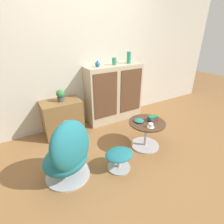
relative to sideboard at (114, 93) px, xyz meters
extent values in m
plane|color=olive|center=(-0.44, -1.24, -0.55)|extent=(12.00, 12.00, 0.00)
cube|color=beige|center=(-0.44, 0.21, 0.75)|extent=(6.40, 0.06, 2.60)
cube|color=tan|center=(0.00, 0.00, 0.00)|extent=(1.12, 0.36, 1.10)
cube|color=brown|center=(-0.28, -0.18, 0.05)|extent=(0.47, 0.01, 0.84)
cube|color=brown|center=(0.28, -0.18, 0.05)|extent=(0.47, 0.01, 0.84)
cube|color=brown|center=(-1.07, -0.03, -0.25)|extent=(0.65, 0.43, 0.62)
cylinder|color=beige|center=(-1.07, -0.25, -0.30)|extent=(0.18, 0.01, 0.18)
cylinder|color=#B7B7BC|center=(-1.33, -1.06, -0.54)|extent=(0.56, 0.56, 0.02)
cylinder|color=#B7B7BC|center=(-1.33, -1.06, -0.48)|extent=(0.06, 0.06, 0.10)
ellipsoid|color=#1E6B75|center=(-1.33, -1.06, -0.29)|extent=(0.77, 0.74, 0.28)
ellipsoid|color=#1E6B75|center=(-1.27, -1.15, -0.05)|extent=(0.70, 0.62, 0.63)
cylinder|color=#B7B7BC|center=(-0.69, -1.28, -0.54)|extent=(0.31, 0.31, 0.02)
cylinder|color=#B7B7BC|center=(-0.69, -1.28, -0.45)|extent=(0.04, 0.04, 0.16)
ellipsoid|color=#1E6B75|center=(-0.69, -1.28, -0.33)|extent=(0.37, 0.32, 0.09)
cylinder|color=#B7B7BC|center=(-0.06, -1.08, -0.54)|extent=(0.44, 0.44, 0.02)
cylinder|color=#B7B7BC|center=(-0.06, -1.08, -0.34)|extent=(0.04, 0.04, 0.40)
cylinder|color=#472D1E|center=(-0.06, -1.08, -0.13)|extent=(0.55, 0.55, 0.02)
ellipsoid|color=#196699|center=(-0.34, 0.00, 0.60)|extent=(0.09, 0.09, 0.09)
cylinder|color=#196699|center=(-0.34, 0.00, 0.65)|extent=(0.03, 0.03, 0.02)
cylinder|color=#2D8E6B|center=(0.00, 0.00, 0.62)|extent=(0.08, 0.08, 0.13)
cylinder|color=#2D8E6B|center=(0.33, 0.00, 0.66)|extent=(0.08, 0.08, 0.22)
cylinder|color=#4C4C51|center=(-1.05, -0.03, 0.10)|extent=(0.12, 0.12, 0.07)
sphere|color=#387A3D|center=(-1.05, -0.03, 0.19)|extent=(0.14, 0.14, 0.14)
cylinder|color=white|center=(-0.12, -1.22, -0.12)|extent=(0.11, 0.11, 0.01)
cylinder|color=white|center=(-0.12, -1.22, -0.09)|extent=(0.07, 0.07, 0.06)
cube|color=red|center=(0.05, -1.08, -0.11)|extent=(0.15, 0.10, 0.02)
cube|color=#1E478C|center=(0.04, -1.07, -0.09)|extent=(0.16, 0.10, 0.03)
cube|color=#237038|center=(0.05, -1.07, -0.06)|extent=(0.15, 0.10, 0.02)
ellipsoid|color=#1E7A70|center=(-0.16, -1.00, -0.10)|extent=(0.15, 0.15, 0.04)
camera|label=1|loc=(-1.69, -2.80, 1.16)|focal=28.00mm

